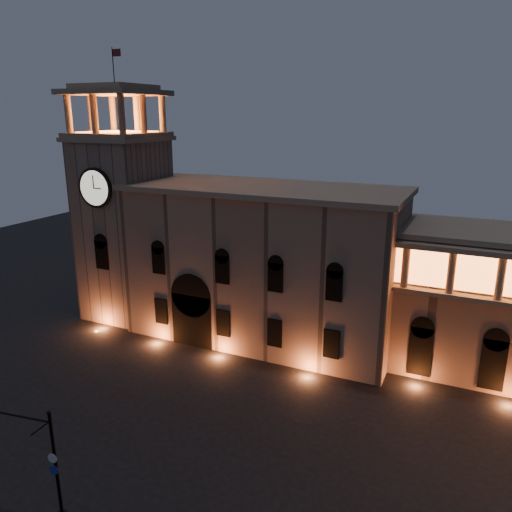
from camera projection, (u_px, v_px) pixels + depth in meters
name	position (u px, v px, depth m)	size (l,w,h in m)	color
ground	(172.00, 448.00, 38.94)	(160.00, 160.00, 0.00)	black
government_building	(262.00, 264.00, 56.51)	(30.80, 12.80, 17.60)	#856A57
clock_tower	(124.00, 219.00, 62.06)	(9.80, 9.80, 32.40)	#856A57
traffic_light	(42.00, 460.00, 31.43)	(5.68, 1.27, 7.87)	black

